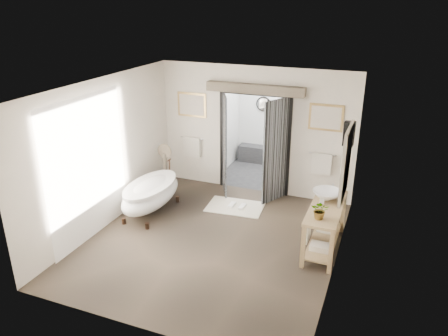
# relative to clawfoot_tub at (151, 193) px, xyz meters

# --- Properties ---
(ground_plane) EXTENTS (5.00, 5.00, 0.00)m
(ground_plane) POSITION_rel_clawfoot_tub_xyz_m (1.64, -0.60, -0.44)
(ground_plane) COLOR brown
(room_shell) EXTENTS (4.52, 5.02, 2.91)m
(room_shell) POSITION_rel_clawfoot_tub_xyz_m (1.61, -0.71, 1.42)
(room_shell) COLOR beige
(room_shell) RESTS_ON ground_plane
(shower_room) EXTENTS (2.22, 2.01, 2.51)m
(shower_room) POSITION_rel_clawfoot_tub_xyz_m (1.64, 3.39, 0.46)
(shower_room) COLOR #262629
(shower_room) RESTS_ON ground_plane
(back_wall_dressing) EXTENTS (3.82, 0.77, 2.52)m
(back_wall_dressing) POSITION_rel_clawfoot_tub_xyz_m (1.64, 1.72, 1.12)
(back_wall_dressing) COLOR black
(back_wall_dressing) RESTS_ON ground_plane
(clawfoot_tub) EXTENTS (0.82, 1.84, 0.90)m
(clawfoot_tub) POSITION_rel_clawfoot_tub_xyz_m (0.00, 0.00, 0.00)
(clawfoot_tub) COLOR #3D281B
(clawfoot_tub) RESTS_ON ground_plane
(vanity) EXTENTS (0.57, 1.60, 0.85)m
(vanity) POSITION_rel_clawfoot_tub_xyz_m (3.60, -0.10, 0.07)
(vanity) COLOR tan
(vanity) RESTS_ON ground_plane
(pedestal_mirror) EXTENTS (0.34, 0.22, 1.16)m
(pedestal_mirror) POSITION_rel_clawfoot_tub_xyz_m (-0.25, 1.09, 0.06)
(pedestal_mirror) COLOR #685D4C
(pedestal_mirror) RESTS_ON ground_plane
(rug) EXTENTS (1.26, 0.89, 0.01)m
(rug) POSITION_rel_clawfoot_tub_xyz_m (1.56, 0.88, -0.43)
(rug) COLOR silver
(rug) RESTS_ON ground_plane
(slippers) EXTENTS (0.34, 0.26, 0.05)m
(slippers) POSITION_rel_clawfoot_tub_xyz_m (1.60, 0.88, -0.40)
(slippers) COLOR white
(slippers) RESTS_ON rug
(basin) EXTENTS (0.60, 0.60, 0.18)m
(basin) POSITION_rel_clawfoot_tub_xyz_m (3.57, 0.18, 0.50)
(basin) COLOR white
(basin) RESTS_ON vanity
(plant) EXTENTS (0.31, 0.27, 0.32)m
(plant) POSITION_rel_clawfoot_tub_xyz_m (3.59, -0.60, 0.57)
(plant) COLOR gray
(plant) RESTS_ON vanity
(soap_bottle_a) EXTENTS (0.09, 0.09, 0.18)m
(soap_bottle_a) POSITION_rel_clawfoot_tub_xyz_m (3.52, -0.00, 0.50)
(soap_bottle_a) COLOR gray
(soap_bottle_a) RESTS_ON vanity
(soap_bottle_b) EXTENTS (0.15, 0.15, 0.16)m
(soap_bottle_b) POSITION_rel_clawfoot_tub_xyz_m (3.62, 0.59, 0.49)
(soap_bottle_b) COLOR gray
(soap_bottle_b) RESTS_ON vanity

